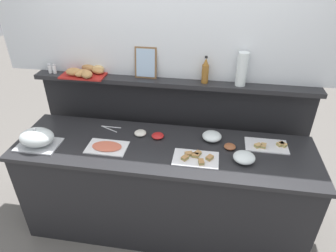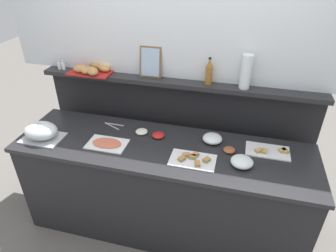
{
  "view_description": "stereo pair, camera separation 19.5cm",
  "coord_description": "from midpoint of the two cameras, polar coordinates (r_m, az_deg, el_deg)",
  "views": [
    {
      "loc": [
        0.36,
        -1.97,
        2.37
      ],
      "look_at": [
        0.02,
        0.1,
        1.08
      ],
      "focal_mm": 31.91,
      "sensor_mm": 36.0,
      "label": 1
    },
    {
      "loc": [
        0.55,
        -1.93,
        2.37
      ],
      "look_at": [
        0.02,
        0.1,
        1.08
      ],
      "focal_mm": 31.91,
      "sensor_mm": 36.0,
      "label": 2
    }
  ],
  "objects": [
    {
      "name": "buffet_counter",
      "position": [
        2.76,
        1.08,
        -11.94
      ],
      "size": [
        2.49,
        0.71,
        0.94
      ],
      "color": "black",
      "rests_on": "ground_plane"
    },
    {
      "name": "glass_bowl_large",
      "position": [
        2.55,
        10.64,
        -2.46
      ],
      "size": [
        0.17,
        0.17,
        0.07
      ],
      "color": "silver",
      "rests_on": "buffet_counter"
    },
    {
      "name": "condiment_bowl_red",
      "position": [
        2.62,
        -2.95,
        -1.13
      ],
      "size": [
        0.11,
        0.11,
        0.04
      ],
      "primitive_type": "ellipsoid",
      "color": "silver",
      "rests_on": "buffet_counter"
    },
    {
      "name": "back_ledge_unit",
      "position": [
        3.03,
        3.51,
        -2.01
      ],
      "size": [
        2.55,
        0.22,
        1.33
      ],
      "color": "black",
      "rests_on": "ground_plane"
    },
    {
      "name": "water_carafe",
      "position": [
        2.57,
        16.85,
        9.85
      ],
      "size": [
        0.09,
        0.09,
        0.29
      ],
      "primitive_type": "cylinder",
      "color": "silver",
      "rests_on": "back_ledge_unit"
    },
    {
      "name": "ground_plane",
      "position": [
        3.51,
        3.36,
        -10.96
      ],
      "size": [
        12.0,
        12.0,
        0.0
      ],
      "primitive_type": "plane",
      "color": "slate"
    },
    {
      "name": "bread_basket",
      "position": [
        2.87,
        -12.27,
        10.54
      ],
      "size": [
        0.4,
        0.31,
        0.08
      ],
      "color": "#B2231E",
      "rests_on": "back_ledge_unit"
    },
    {
      "name": "cold_cuts_platter",
      "position": [
        2.51,
        -9.41,
        -3.4
      ],
      "size": [
        0.33,
        0.21,
        0.02
      ],
      "color": "white",
      "rests_on": "buffet_counter"
    },
    {
      "name": "pepper_shaker",
      "position": [
        3.03,
        -17.63,
        10.99
      ],
      "size": [
        0.03,
        0.03,
        0.09
      ],
      "color": "white",
      "rests_on": "back_ledge_unit"
    },
    {
      "name": "serving_cloche",
      "position": [
        2.7,
        -21.2,
        -1.02
      ],
      "size": [
        0.34,
        0.24,
        0.17
      ],
      "color": "#B7BABF",
      "rests_on": "buffet_counter"
    },
    {
      "name": "condiment_bowl_cream",
      "position": [
        2.57,
        0.3,
        -1.83
      ],
      "size": [
        0.11,
        0.11,
        0.04
      ],
      "primitive_type": "ellipsoid",
      "color": "red",
      "rests_on": "buffet_counter"
    },
    {
      "name": "vinegar_bottle_amber",
      "position": [
        2.59,
        10.01,
        9.99
      ],
      "size": [
        0.06,
        0.06,
        0.24
      ],
      "color": "#8E5B23",
      "rests_on": "back_ledge_unit"
    },
    {
      "name": "sandwich_platter_front",
      "position": [
        2.56,
        20.79,
        -4.53
      ],
      "size": [
        0.34,
        0.2,
        0.04
      ],
      "color": "silver",
      "rests_on": "buffet_counter"
    },
    {
      "name": "glass_bowl_medium",
      "position": [
        2.34,
        16.27,
        -6.68
      ],
      "size": [
        0.17,
        0.17,
        0.07
      ],
      "color": "silver",
      "rests_on": "buffet_counter"
    },
    {
      "name": "sandwich_platter_side",
      "position": [
        2.33,
        7.18,
        -6.43
      ],
      "size": [
        0.35,
        0.22,
        0.04
      ],
      "color": "silver",
      "rests_on": "buffet_counter"
    },
    {
      "name": "serving_tongs",
      "position": [
        2.77,
        -8.53,
        0.11
      ],
      "size": [
        0.19,
        0.09,
        0.01
      ],
      "color": "#B7BABF",
      "rests_on": "buffet_counter"
    },
    {
      "name": "framed_picture",
      "position": [
        2.7,
        -1.27,
        12.06
      ],
      "size": [
        0.2,
        0.06,
        0.27
      ],
      "color": "brown",
      "rests_on": "back_ledge_unit"
    },
    {
      "name": "salt_shaker",
      "position": [
        3.06,
        -18.35,
        11.02
      ],
      "size": [
        0.03,
        0.03,
        0.09
      ],
      "color": "white",
      "rests_on": "back_ledge_unit"
    },
    {
      "name": "condiment_bowl_dark",
      "position": [
        2.47,
        13.87,
        -4.52
      ],
      "size": [
        0.1,
        0.1,
        0.03
      ],
      "primitive_type": "ellipsoid",
      "color": "brown",
      "rests_on": "buffet_counter"
    },
    {
      "name": "upper_wall_panel",
      "position": [
        2.58,
        4.6,
        22.48
      ],
      "size": [
        3.15,
        0.08,
        1.27
      ],
      "primitive_type": "cube",
      "color": "silver",
      "rests_on": "back_ledge_unit"
    }
  ]
}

